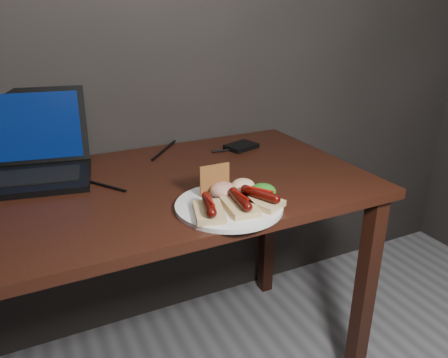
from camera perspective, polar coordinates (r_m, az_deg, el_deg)
desk at (r=1.31m, az=-11.57°, el=-4.73°), size 1.40×0.70×0.75m
laptop at (r=1.45m, az=-25.04°, el=2.37°), size 0.45×0.39×0.25m
hard_drive at (r=1.59m, az=2.27°, el=4.29°), size 0.13×0.11×0.02m
desk_cables at (r=1.42m, az=-13.49°, el=1.25°), size 0.95×0.39×0.01m
plate at (r=1.13m, az=0.67°, el=-3.52°), size 0.28×0.28×0.01m
bread_sausage_left at (r=1.06m, az=-1.98°, el=-3.88°), size 0.10×0.13×0.04m
bread_sausage_center at (r=1.09m, az=2.11°, el=-3.19°), size 0.08×0.12×0.04m
bread_sausage_right at (r=1.12m, az=4.72°, el=-2.52°), size 0.11×0.13×0.04m
crispbread at (r=1.17m, az=-1.24°, el=-0.08°), size 0.09×0.01×0.08m
salad_greens at (r=1.16m, az=5.09°, el=-1.61°), size 0.07×0.07×0.04m
salsa_mound at (r=1.16m, az=-0.10°, el=-1.43°), size 0.07×0.07×0.04m
coleslaw_mound at (r=1.19m, az=2.50°, el=-0.84°), size 0.06×0.06×0.04m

